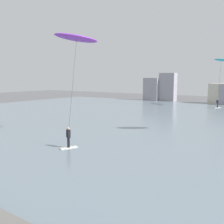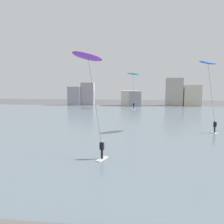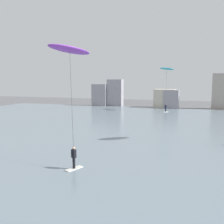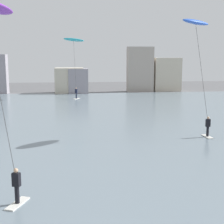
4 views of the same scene
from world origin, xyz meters
name	(u,v)px [view 2 (image 2 of 4)]	position (x,y,z in m)	size (l,w,h in m)	color
water_bay	(145,123)	(0.00, 30.15, 0.05)	(84.00, 52.00, 0.10)	slate
far_shore_buildings	(139,95)	(-0.57, 57.58, 2.95)	(37.77, 4.69, 7.92)	gray
kitesurfer_purple	(89,62)	(-5.93, 16.04, 8.38)	(3.72, 5.67, 9.35)	silver
kitesurfer_cyan	(133,76)	(-2.10, 50.83, 8.22)	(3.82, 4.74, 9.15)	silver
kitesurfer_blue	(209,68)	(7.78, 25.34, 8.36)	(3.32, 3.44, 9.32)	silver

